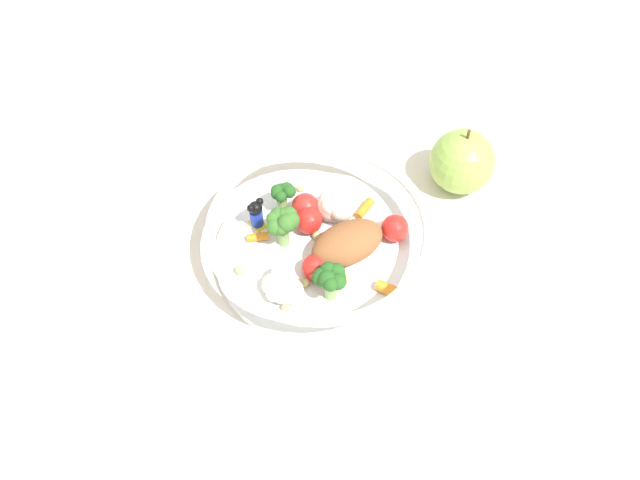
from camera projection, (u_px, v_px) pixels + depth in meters
The scene contains 4 objects.
ground_plane at pixel (325, 252), 0.82m from camera, with size 2.40×2.40×0.00m, color silver.
food_container at pixel (321, 238), 0.79m from camera, with size 0.25×0.25×0.06m.
loose_apple at pixel (462, 162), 0.85m from camera, with size 0.08×0.08×0.09m.
folded_napkin at pixel (133, 306), 0.77m from camera, with size 0.14×0.12×0.01m, color silver.
Camera 1 is at (0.29, 0.39, 0.66)m, focal length 40.45 mm.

